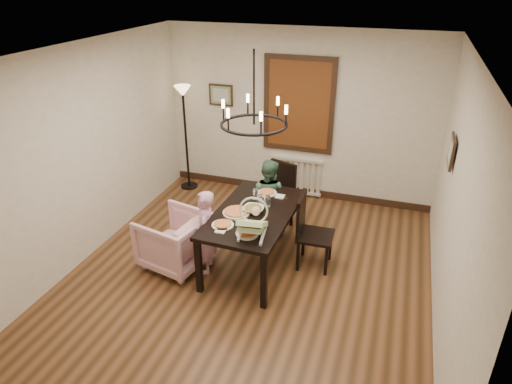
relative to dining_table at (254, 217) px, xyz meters
The scene contains 17 objects.
room_shell 0.70m from the dining_table, 80.25° to the left, with size 4.51×5.00×2.81m.
dining_table is the anchor object (origin of this frame).
chair_far 1.04m from the dining_table, 90.65° to the left, with size 0.45×0.45×1.01m, color black, non-canonical shape.
chair_right 0.82m from the dining_table, 15.95° to the left, with size 0.45×0.45×1.02m, color black, non-canonical shape.
armchair 1.10m from the dining_table, 161.15° to the right, with size 0.79×0.81×0.74m, color beige.
elderly_woman 0.68m from the dining_table, 149.17° to the right, with size 0.34×0.23×0.94m, color #C48AAB.
seated_man 0.86m from the dining_table, 94.53° to the left, with size 0.47×0.37×0.97m, color #3F6A52.
baby_bouncer 0.59m from the dining_table, 73.55° to the right, with size 0.36×0.49×0.32m, color #C9EBA2, non-canonical shape.
salad_bowl 0.12m from the dining_table, 151.45° to the right, with size 0.32×0.32×0.08m, color white.
pizza_platter 0.25m from the dining_table, 149.96° to the right, with size 0.35×0.35×0.04m, color tan.
drinking_glass 0.25m from the dining_table, 87.96° to the left, with size 0.08×0.08×0.15m, color silver.
window_blinds 2.38m from the dining_table, 89.50° to the left, with size 1.00×0.03×1.40m, color brown.
radiator 2.25m from the dining_table, 89.51° to the left, with size 0.92×0.12×0.62m, color silver, non-canonical shape.
picture_back 2.75m from the dining_table, 121.02° to the left, with size 0.42×0.03×0.36m, color black.
picture_right 2.50m from the dining_table, 16.09° to the left, with size 0.42×0.03×0.36m, color black.
floor_lamp 2.68m from the dining_table, 134.82° to the left, with size 0.30×0.30×1.80m, color black, non-canonical shape.
chandelier 1.24m from the dining_table, 79.38° to the left, with size 0.80×0.80×0.04m, color black.
Camera 1 is at (1.60, -4.57, 3.60)m, focal length 32.00 mm.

